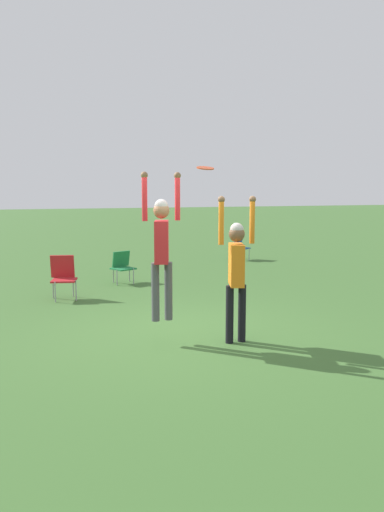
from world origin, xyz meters
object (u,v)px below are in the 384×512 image
at_px(camping_chair_1, 63,274).
at_px(person_jumping, 162,242).
at_px(camping_chair_0, 122,265).
at_px(camping_chair_2, 240,245).
at_px(person_defending, 236,265).
at_px(frisbee, 205,168).

bearing_deg(camping_chair_1, person_jumping, 120.41).
relative_size(camping_chair_0, camping_chair_2, 0.88).
distance_m(person_defending, camping_chair_0, 5.60).
height_order(person_defending, camping_chair_1, person_defending).
bearing_deg(camping_chair_2, camping_chair_0, 0.33).
height_order(frisbee, camping_chair_2, frisbee).
bearing_deg(frisbee, camping_chair_1, 111.09).
relative_size(camping_chair_1, camping_chair_2, 1.04).
bearing_deg(camping_chair_2, person_defending, 32.66).
distance_m(camping_chair_0, camping_chair_2, 5.46).
relative_size(person_jumping, camping_chair_1, 2.39).
xyz_separation_m(person_defending, camping_chair_1, (-2.08, 4.16, -0.66)).
height_order(camping_chair_0, camping_chair_2, camping_chair_2).
height_order(person_jumping, camping_chair_1, person_jumping).
relative_size(person_defending, frisbee, 8.76).
xyz_separation_m(person_jumping, camping_chair_1, (-1.02, 3.79, -1.01)).
xyz_separation_m(camping_chair_0, camping_chair_2, (4.68, 2.80, 0.05)).
xyz_separation_m(frisbee, camping_chair_1, (-1.59, 4.12, -2.10)).
height_order(person_defending, frisbee, frisbee).
height_order(person_jumping, camping_chair_0, person_jumping).
distance_m(person_jumping, camping_chair_2, 9.60).
xyz_separation_m(person_jumping, camping_chair_0, (0.58, 5.16, -1.09)).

